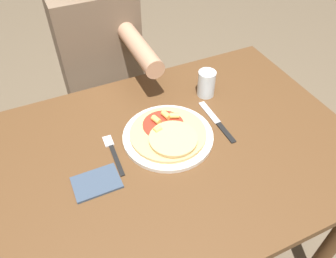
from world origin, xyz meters
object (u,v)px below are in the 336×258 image
(dining_table, at_px, (180,169))
(plate, at_px, (168,136))
(fork, at_px, (113,152))
(drinking_glass, at_px, (206,84))
(person_diner, at_px, (101,63))
(knife, at_px, (217,122))
(pizza, at_px, (169,133))

(dining_table, bearing_deg, plate, 114.32)
(fork, bearing_deg, drinking_glass, 18.40)
(plate, xyz_separation_m, fork, (-0.18, 0.01, -0.00))
(person_diner, bearing_deg, knife, -67.35)
(pizza, xyz_separation_m, drinking_glass, (0.22, 0.15, 0.03))
(plate, bearing_deg, knife, -1.53)
(knife, bearing_deg, dining_table, -164.68)
(pizza, distance_m, person_diner, 0.59)
(plate, relative_size, person_diner, 0.24)
(dining_table, relative_size, fork, 6.44)
(dining_table, distance_m, drinking_glass, 0.33)
(dining_table, distance_m, fork, 0.25)
(fork, bearing_deg, dining_table, -16.70)
(plate, distance_m, pizza, 0.02)
(knife, bearing_deg, person_diner, 112.65)
(fork, height_order, knife, same)
(dining_table, relative_size, plate, 3.82)
(dining_table, distance_m, person_diner, 0.64)
(fork, xyz_separation_m, drinking_glass, (0.41, 0.14, 0.05))
(plate, xyz_separation_m, drinking_glass, (0.22, 0.15, 0.04))
(dining_table, relative_size, drinking_glass, 11.33)
(plate, bearing_deg, drinking_glass, 33.59)
(person_diner, bearing_deg, drinking_glass, -56.85)
(dining_table, xyz_separation_m, pizza, (-0.02, 0.04, 0.15))
(dining_table, bearing_deg, pizza, 116.22)
(plate, distance_m, fork, 0.18)
(plate, height_order, drinking_glass, drinking_glass)
(knife, relative_size, person_diner, 0.18)
(pizza, relative_size, drinking_glass, 2.49)
(person_diner, bearing_deg, dining_table, -82.47)
(dining_table, height_order, pizza, pizza)
(knife, relative_size, drinking_glass, 2.20)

